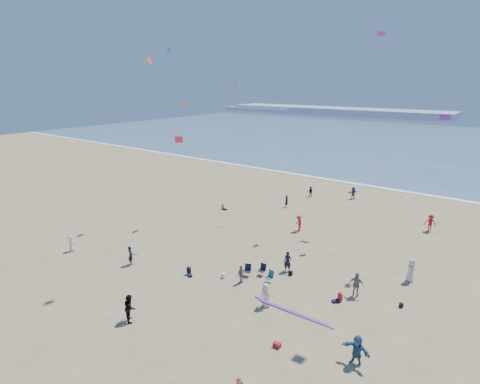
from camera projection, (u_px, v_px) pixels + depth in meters
The scene contains 13 objects.
ground at pixel (136, 344), 23.02m from camera, with size 220.00×220.00×0.00m, color tan.
ocean at pixel (436, 145), 96.11m from camera, with size 220.00×100.00×0.06m, color #476B84.
surf_line at pixel (373, 187), 57.63m from camera, with size 220.00×1.20×0.08m, color white.
headland_far at pixel (334, 111), 187.75m from camera, with size 110.00×20.00×3.20m, color #7A8EA8.
headland_near at pixel (262, 109), 206.99m from camera, with size 40.00×14.00×2.00m, color #7A8EA8.
standing_flyers at pixel (305, 256), 32.76m from camera, with size 28.38×42.89×1.93m.
seated_group at pixel (232, 291), 28.11m from camera, with size 20.91×28.86×0.84m.
chair_cluster at pixel (259, 272), 30.67m from camera, with size 2.74×1.50×1.00m.
white_tote at pixel (223, 276), 30.76m from camera, with size 0.35×0.20×0.40m, color white.
black_backpack at pixel (291, 273), 31.20m from camera, with size 0.30×0.22×0.38m, color black.
cooler at pixel (277, 345), 22.74m from camera, with size 0.45×0.30×0.30m, color #B21926.
navy_bag at pixel (401, 305), 26.76m from camera, with size 0.28×0.18×0.34m, color black.
kites_aloft at pixel (384, 100), 23.24m from camera, with size 43.12×41.70×28.97m.
Camera 1 is at (16.72, -11.78, 15.50)m, focal length 28.00 mm.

